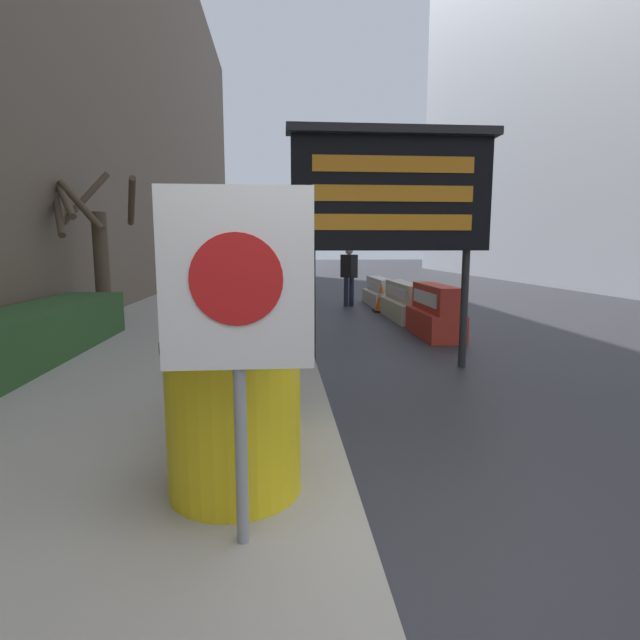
# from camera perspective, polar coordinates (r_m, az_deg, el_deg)

# --- Properties ---
(ground_plane) EXTENTS (120.00, 120.00, 0.00)m
(ground_plane) POSITION_cam_1_polar(r_m,az_deg,el_deg) (2.69, 6.76, -28.35)
(ground_plane) COLOR #2D2D33
(bare_tree) EXTENTS (1.65, 1.77, 2.84)m
(bare_tree) POSITION_cam_1_polar(r_m,az_deg,el_deg) (9.73, -24.37, 8.02)
(bare_tree) COLOR #4C3D2D
(bare_tree) RESTS_ON sidewalk_left
(barrel_drum_foreground) EXTENTS (0.80, 0.80, 0.91)m
(barrel_drum_foreground) POSITION_cam_1_polar(r_m,az_deg,el_deg) (3.01, -9.78, -10.72)
(barrel_drum_foreground) COLOR yellow
(barrel_drum_foreground) RESTS_ON sidewalk_left
(barrel_drum_middle) EXTENTS (0.80, 0.80, 0.91)m
(barrel_drum_middle) POSITION_cam_1_polar(r_m,az_deg,el_deg) (3.91, -8.27, -6.19)
(barrel_drum_middle) COLOR yellow
(barrel_drum_middle) RESTS_ON sidewalk_left
(warning_sign) EXTENTS (0.70, 0.08, 1.70)m
(warning_sign) POSITION_cam_1_polar(r_m,az_deg,el_deg) (2.30, -9.44, 2.04)
(warning_sign) COLOR gray
(warning_sign) RESTS_ON sidewalk_left
(message_board) EXTENTS (2.65, 0.36, 3.06)m
(message_board) POSITION_cam_1_polar(r_m,az_deg,el_deg) (6.56, 8.16, 14.21)
(message_board) COLOR #28282B
(message_board) RESTS_ON ground_plane
(jersey_barrier_red_striped) EXTENTS (0.62, 1.68, 0.93)m
(jersey_barrier_red_striped) POSITION_cam_1_polar(r_m,az_deg,el_deg) (9.17, 12.98, 0.68)
(jersey_barrier_red_striped) COLOR red
(jersey_barrier_red_striped) RESTS_ON ground_plane
(jersey_barrier_cream) EXTENTS (0.62, 2.18, 0.81)m
(jersey_barrier_cream) POSITION_cam_1_polar(r_m,az_deg,el_deg) (11.29, 9.57, 1.93)
(jersey_barrier_cream) COLOR beige
(jersey_barrier_cream) RESTS_ON ground_plane
(jersey_barrier_white) EXTENTS (0.62, 2.12, 0.75)m
(jersey_barrier_white) POSITION_cam_1_polar(r_m,az_deg,el_deg) (13.90, 6.84, 3.06)
(jersey_barrier_white) COLOR silver
(jersey_barrier_white) RESTS_ON ground_plane
(traffic_cone_near) EXTENTS (0.39, 0.39, 0.70)m
(traffic_cone_near) POSITION_cam_1_polar(r_m,az_deg,el_deg) (12.45, 7.03, 2.51)
(traffic_cone_near) COLOR black
(traffic_cone_near) RESTS_ON ground_plane
(traffic_cone_mid) EXTENTS (0.37, 0.37, 0.66)m
(traffic_cone_mid) POSITION_cam_1_polar(r_m,az_deg,el_deg) (12.49, 9.67, 2.37)
(traffic_cone_mid) COLOR black
(traffic_cone_mid) RESTS_ON ground_plane
(traffic_light_near_curb) EXTENTS (0.28, 0.45, 3.54)m
(traffic_light_near_curb) POSITION_cam_1_polar(r_m,az_deg,el_deg) (18.97, -0.79, 11.31)
(traffic_light_near_curb) COLOR #2D2D30
(traffic_light_near_curb) RESTS_ON ground_plane
(pedestrian_worker) EXTENTS (0.45, 0.49, 1.61)m
(pedestrian_worker) POSITION_cam_1_polar(r_m,az_deg,el_deg) (13.51, 3.33, 5.59)
(pedestrian_worker) COLOR #23283D
(pedestrian_worker) RESTS_ON ground_plane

